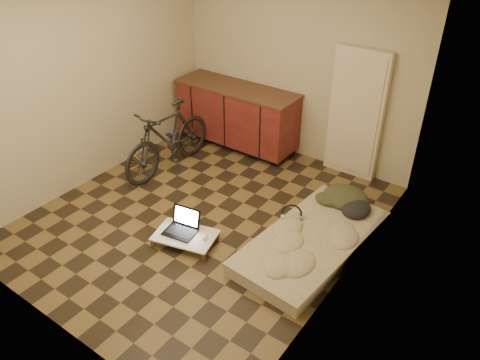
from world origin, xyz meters
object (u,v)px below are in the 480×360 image
Objects in this scene: futon at (312,242)px; lap_desk at (185,236)px; bicycle at (167,135)px; laptop at (182,226)px.

futon is 1.37m from lap_desk.
bicycle is 0.82× the size of futon.
bicycle is at bearing 176.64° from futon.
laptop is at bearing -146.28° from futon.
futon is at bearing -7.69° from bicycle.
bicycle is 1.67m from lap_desk.
bicycle is 1.57m from laptop.
lap_desk is at bearing -39.07° from laptop.
laptop reaches higher than futon.
bicycle is at bearing 124.16° from lap_desk.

